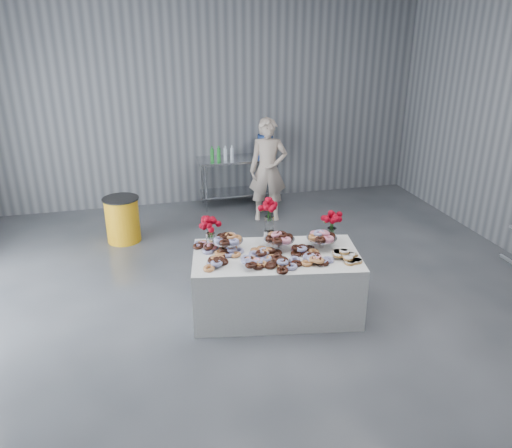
{
  "coord_description": "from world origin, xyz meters",
  "views": [
    {
      "loc": [
        -1.31,
        -4.58,
        3.25
      ],
      "look_at": [
        0.04,
        0.9,
        0.92
      ],
      "focal_mm": 35.0,
      "sensor_mm": 36.0,
      "label": 1
    }
  ],
  "objects_px": {
    "water_jug": "(265,143)",
    "person": "(268,170)",
    "prep_table": "(239,173)",
    "trash_barrel": "(123,219)",
    "display_table": "(276,283)"
  },
  "relations": [
    {
      "from": "water_jug",
      "to": "person",
      "type": "height_order",
      "value": "person"
    },
    {
      "from": "prep_table",
      "to": "person",
      "type": "bearing_deg",
      "value": -67.55
    },
    {
      "from": "water_jug",
      "to": "prep_table",
      "type": "bearing_deg",
      "value": 180.0
    },
    {
      "from": "prep_table",
      "to": "person",
      "type": "height_order",
      "value": "person"
    },
    {
      "from": "person",
      "to": "prep_table",
      "type": "bearing_deg",
      "value": 125.79
    },
    {
      "from": "person",
      "to": "trash_barrel",
      "type": "bearing_deg",
      "value": -157.88
    },
    {
      "from": "display_table",
      "to": "person",
      "type": "xyz_separation_m",
      "value": [
        0.69,
        2.92,
        0.5
      ]
    },
    {
      "from": "prep_table",
      "to": "trash_barrel",
      "type": "distance_m",
      "value": 2.44
    },
    {
      "from": "trash_barrel",
      "to": "prep_table",
      "type": "bearing_deg",
      "value": 29.55
    },
    {
      "from": "person",
      "to": "water_jug",
      "type": "bearing_deg",
      "value": 92.09
    },
    {
      "from": "display_table",
      "to": "water_jug",
      "type": "distance_m",
      "value": 3.91
    },
    {
      "from": "display_table",
      "to": "water_jug",
      "type": "height_order",
      "value": "water_jug"
    },
    {
      "from": "person",
      "to": "display_table",
      "type": "bearing_deg",
      "value": -90.0
    },
    {
      "from": "water_jug",
      "to": "trash_barrel",
      "type": "xyz_separation_m",
      "value": [
        -2.61,
        -1.19,
        -0.79
      ]
    },
    {
      "from": "prep_table",
      "to": "water_jug",
      "type": "xyz_separation_m",
      "value": [
        0.5,
        -0.0,
        0.53
      ]
    }
  ]
}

